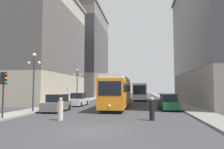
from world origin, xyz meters
The scene contains 15 objects.
ground_plane centered at (0.00, 0.00, 0.00)m, with size 200.00×200.00×0.00m, color #38383A.
sidewalk_left centered at (-8.54, 40.00, 0.07)m, with size 2.54×120.00×0.15m, color gray.
sidewalk_right centered at (8.54, 40.00, 0.07)m, with size 2.54×120.00×0.15m, color gray.
streetcar centered at (-0.07, 14.27, 2.10)m, with size 2.71×14.03×3.89m.
transit_bus centered at (2.79, 31.54, 1.95)m, with size 3.01×11.63×3.45m.
parked_car_left_near centered at (-5.97, 8.98, 0.84)m, with size 1.93×4.45×1.82m.
parked_car_left_mid centered at (-5.97, 16.24, 0.84)m, with size 1.91×4.83×1.82m.
parked_car_right_far centered at (5.97, 12.25, 0.84)m, with size 2.00×4.63×1.82m.
pedestrian_crossing_near centered at (3.75, 4.26, 0.82)m, with size 0.39×0.39×1.76m.
pedestrian_crossing_far centered at (-3.21, 3.32, 0.81)m, with size 0.39×0.39×1.74m.
traffic_light_near_left centered at (-7.65, 2.72, 2.88)m, with size 0.47×0.36×3.55m.
lamp_post_left_near centered at (-7.87, 7.44, 4.00)m, with size 1.41×0.36×5.91m.
lamp_post_left_far centered at (-7.87, 21.30, 3.82)m, with size 1.41×0.36×5.59m.
building_left_corner centered at (-16.82, 52.76, 14.50)m, with size 14.61×23.25×28.14m.
building_left_midblock centered at (-16.45, 22.24, 10.38)m, with size 13.87×20.03×20.19m.
Camera 1 is at (2.99, -11.44, 2.42)m, focal length 32.04 mm.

